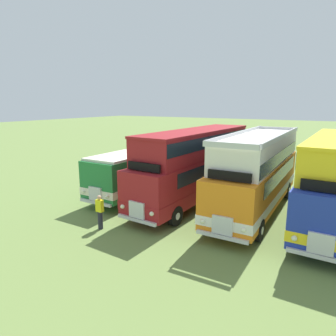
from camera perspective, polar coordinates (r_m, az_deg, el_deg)
bus_first_in_row at (r=21.42m, az=-3.54°, el=0.42°), size 2.63×10.79×2.99m
bus_second_in_row at (r=18.98m, az=5.25°, el=1.08°), size 3.09×11.57×4.49m
bus_third_in_row at (r=17.79m, az=16.54°, el=-0.51°), size 2.72×10.96×4.52m
bus_fourth_in_row at (r=17.28m, az=28.99°, el=-1.55°), size 2.74×10.54×4.49m
marshal_person at (r=15.34m, az=-12.71°, el=-8.05°), size 0.36×0.24×1.73m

